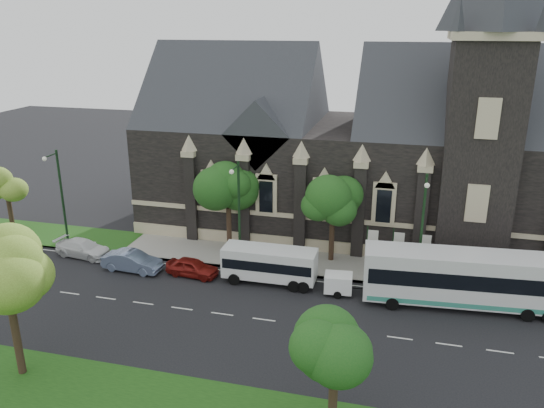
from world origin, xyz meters
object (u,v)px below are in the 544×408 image
(banner_flag_left, at_px, (370,246))
(box_trailer, at_px, (338,283))
(car_far_white, at_px, (83,248))
(banner_flag_right, at_px, (423,251))
(tree_park_east, at_px, (339,352))
(street_lamp_far, at_px, (60,195))
(banner_flag_center, at_px, (396,248))
(street_lamp_mid, at_px, (238,210))
(car_far_red, at_px, (192,267))
(sedan, at_px, (132,261))
(tour_coach, at_px, (463,278))
(tree_walk_right, at_px, (336,195))
(shuttle_bus, at_px, (270,263))
(tree_park_near, at_px, (11,270))
(tree_walk_left, at_px, (231,188))
(street_lamp_near, at_px, (422,226))
(tree_walk_far, at_px, (9,184))
(car_far_black, at_px, (11,248))

(banner_flag_left, xyz_separation_m, box_trailer, (-1.93, -4.08, -1.50))
(box_trailer, xyz_separation_m, car_far_white, (-22.13, 1.28, -0.16))
(banner_flag_right, relative_size, car_far_white, 0.80)
(tree_park_east, height_order, car_far_white, tree_park_east)
(street_lamp_far, bearing_deg, tree_park_east, -32.10)
(banner_flag_center, bearing_deg, banner_flag_right, 0.00)
(street_lamp_mid, relative_size, car_far_red, 2.13)
(tree_park_east, relative_size, box_trailer, 2.11)
(box_trailer, height_order, sedan, sedan)
(banner_flag_right, relative_size, tour_coach, 0.29)
(banner_flag_right, xyz_separation_m, sedan, (-22.60, -4.29, -1.57))
(tree_walk_right, bearing_deg, banner_flag_left, -29.10)
(shuttle_bus, xyz_separation_m, sedan, (-11.29, -0.80, -0.80))
(tree_park_near, bearing_deg, banner_flag_left, 44.54)
(tree_park_east, bearing_deg, tree_walk_left, 120.87)
(banner_flag_center, relative_size, box_trailer, 1.34)
(tree_walk_right, xyz_separation_m, street_lamp_near, (6.79, -3.62, -0.71))
(street_lamp_mid, distance_m, banner_flag_center, 12.73)
(tree_walk_far, bearing_deg, street_lamp_far, -21.50)
(shuttle_bus, height_order, car_far_red, shuttle_bus)
(banner_flag_left, xyz_separation_m, banner_flag_center, (2.00, 0.00, 0.00))
(tree_walk_right, bearing_deg, tour_coach, -28.70)
(tree_park_near, bearing_deg, tree_walk_right, 52.44)
(tree_park_near, height_order, sedan, tree_park_near)
(banner_flag_right, xyz_separation_m, box_trailer, (-5.93, -4.08, -1.50))
(shuttle_bus, bearing_deg, car_far_black, -178.82)
(banner_flag_left, bearing_deg, street_lamp_mid, -169.50)
(banner_flag_center, distance_m, banner_flag_right, 2.00)
(banner_flag_right, relative_size, car_far_red, 0.95)
(tree_walk_left, bearing_deg, tour_coach, -15.92)
(tree_walk_right, height_order, tree_walk_left, tree_walk_right)
(tree_park_east, xyz_separation_m, banner_flag_center, (2.11, 18.32, -2.24))
(car_far_black, bearing_deg, street_lamp_far, -66.00)
(tree_park_near, relative_size, tour_coach, 0.62)
(tree_walk_right, distance_m, banner_flag_center, 6.36)
(tree_walk_far, height_order, car_far_red, tree_walk_far)
(street_lamp_far, distance_m, car_far_white, 5.00)
(box_trailer, bearing_deg, street_lamp_far, 169.89)
(tree_walk_right, height_order, shuttle_bus, tree_walk_right)
(tree_park_near, bearing_deg, street_lamp_far, 117.42)
(tree_walk_far, height_order, street_lamp_far, street_lamp_far)
(car_far_white, bearing_deg, tree_walk_far, 75.19)
(car_far_white, bearing_deg, tree_walk_right, -71.10)
(street_lamp_near, relative_size, banner_flag_left, 2.25)
(car_far_white, bearing_deg, banner_flag_right, -77.54)
(tree_walk_left, relative_size, street_lamp_mid, 0.85)
(box_trailer, xyz_separation_m, car_far_red, (-11.61, 0.13, -0.17))
(street_lamp_near, xyz_separation_m, banner_flag_center, (-1.71, 1.91, -2.73))
(tree_walk_right, relative_size, street_lamp_near, 0.87)
(street_lamp_near, bearing_deg, tree_park_east, -103.11)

